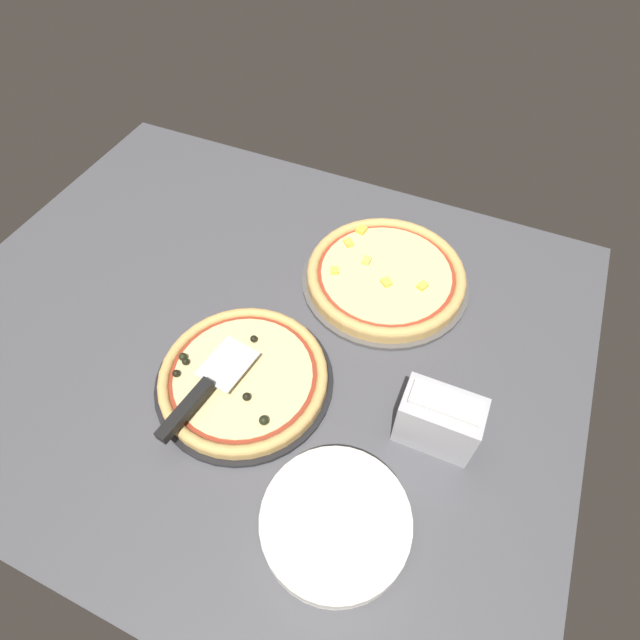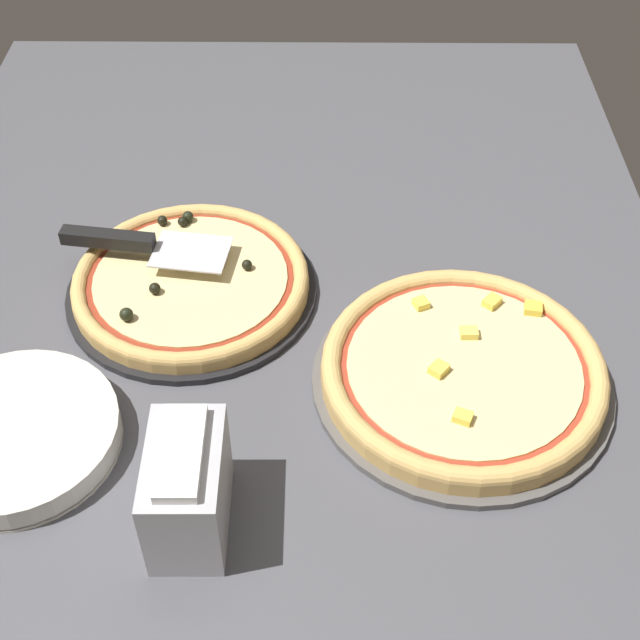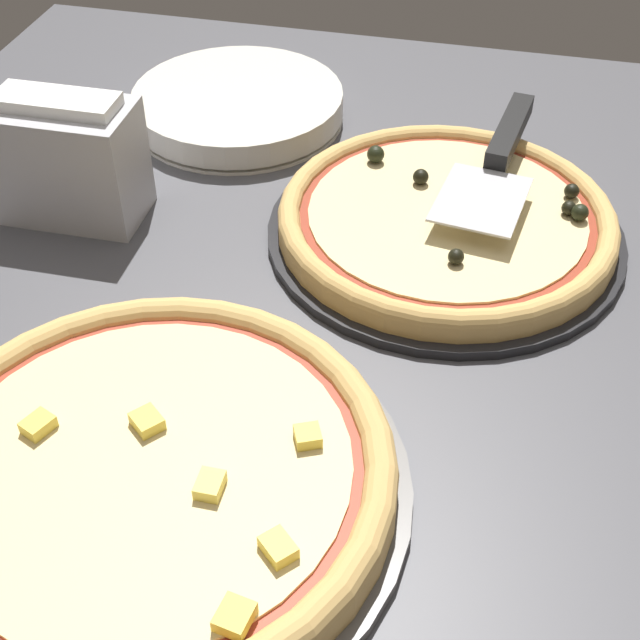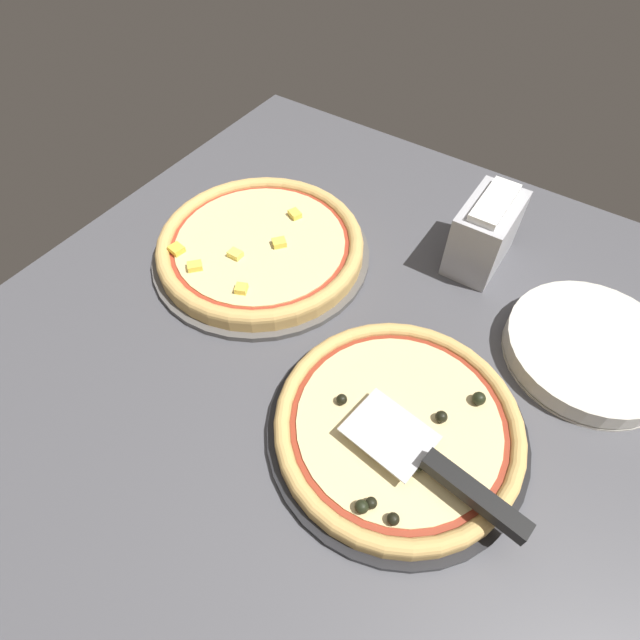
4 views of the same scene
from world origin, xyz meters
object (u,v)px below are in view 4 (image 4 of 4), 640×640
Objects in this scene: pizza_front at (398,424)px; plate_stack at (590,350)px; serving_spatula at (452,478)px; napkin_holder at (485,232)px; pizza_back at (260,245)px.

plate_stack is (26.31, -17.42, -0.59)cm from pizza_front.
serving_spatula reaches higher than pizza_front.
plate_stack is (30.49, -8.72, -3.86)cm from serving_spatula.
napkin_holder is (10.08, 21.53, 4.35)cm from plate_stack.
plate_stack is 1.77× the size of napkin_holder.
pizza_front reaches higher than pizza_back.
pizza_front is at bearing 146.49° from plate_stack.
napkin_holder is at bearing 17.54° from serving_spatula.
serving_spatula is 31.94cm from plate_stack.
plate_stack is at bearing -115.08° from napkin_holder.
pizza_front is 31.55cm from plate_stack.
serving_spatula is 0.98× the size of plate_stack.
serving_spatula is at bearing -115.66° from pizza_front.
plate_stack is at bearing -79.31° from pizza_back.
pizza_back is at bearing 65.05° from serving_spatula.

